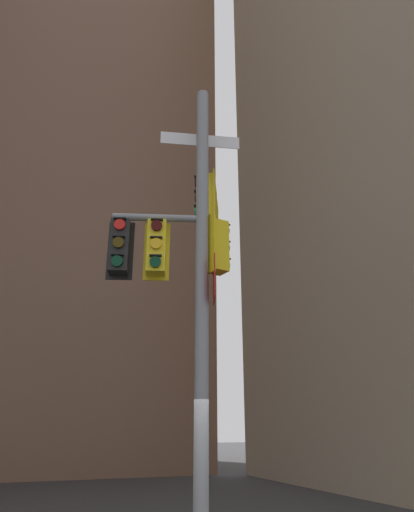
% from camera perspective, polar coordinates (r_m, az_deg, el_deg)
% --- Properties ---
extents(building_mid_block, '(16.76, 16.76, 54.46)m').
position_cam_1_polar(building_mid_block, '(39.45, -16.18, 20.30)').
color(building_mid_block, brown).
rests_on(building_mid_block, ground).
extents(signal_pole_assembly, '(2.98, 2.93, 8.65)m').
position_cam_1_polar(signal_pole_assembly, '(9.10, -1.66, 0.62)').
color(signal_pole_assembly, gray).
rests_on(signal_pole_assembly, ground).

